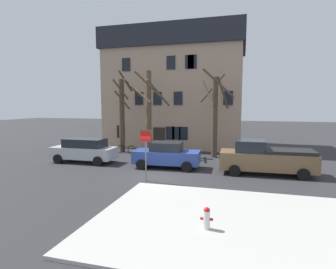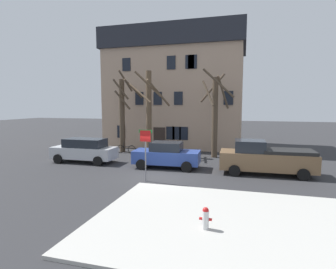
# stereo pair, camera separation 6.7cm
# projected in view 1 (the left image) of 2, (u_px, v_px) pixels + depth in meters

# --- Properties ---
(ground_plane) EXTENTS (120.00, 120.00, 0.00)m
(ground_plane) POSITION_uv_depth(u_px,v_px,m) (157.00, 177.00, 16.02)
(ground_plane) COLOR #2D2D30
(sidewalk_slab) EXTENTS (9.53, 7.28, 0.12)m
(sidewalk_slab) POSITION_uv_depth(u_px,v_px,m) (228.00, 222.00, 9.67)
(sidewalk_slab) COLOR #B7B5AD
(sidewalk_slab) RESTS_ON ground_plane
(building_main) EXTENTS (13.87, 8.29, 11.62)m
(building_main) POSITION_uv_depth(u_px,v_px,m) (176.00, 89.00, 28.75)
(building_main) COLOR tan
(building_main) RESTS_ON ground_plane
(tree_bare_near) EXTENTS (2.07, 2.58, 7.15)m
(tree_bare_near) POSITION_uv_depth(u_px,v_px,m) (122.00, 112.00, 24.10)
(tree_bare_near) COLOR #4C3D2D
(tree_bare_near) RESTS_ON ground_plane
(tree_bare_mid) EXTENTS (3.24, 2.28, 7.02)m
(tree_bare_mid) POSITION_uv_depth(u_px,v_px,m) (149.00, 110.00, 22.81)
(tree_bare_mid) COLOR brown
(tree_bare_mid) RESTS_ON ground_plane
(tree_bare_far) EXTENTS (2.83, 2.86, 6.90)m
(tree_bare_far) POSITION_uv_depth(u_px,v_px,m) (215.00, 113.00, 21.62)
(tree_bare_far) COLOR #4C3D2D
(tree_bare_far) RESTS_ON ground_plane
(car_silver_wagon) EXTENTS (4.72, 2.00, 1.76)m
(car_silver_wagon) POSITION_uv_depth(u_px,v_px,m) (84.00, 150.00, 19.98)
(car_silver_wagon) COLOR #B7BABF
(car_silver_wagon) RESTS_ON ground_plane
(car_blue_sedan) EXTENTS (4.47, 2.16, 1.75)m
(car_blue_sedan) POSITION_uv_depth(u_px,v_px,m) (167.00, 155.00, 18.25)
(car_blue_sedan) COLOR #2D4799
(car_blue_sedan) RESTS_ON ground_plane
(pickup_truck_brown) EXTENTS (5.55, 2.25, 2.06)m
(pickup_truck_brown) POSITION_uv_depth(u_px,v_px,m) (266.00, 158.00, 16.54)
(pickup_truck_brown) COLOR brown
(pickup_truck_brown) RESTS_ON ground_plane
(fire_hydrant) EXTENTS (0.42, 0.22, 0.74)m
(fire_hydrant) POSITION_uv_depth(u_px,v_px,m) (207.00, 218.00, 9.00)
(fire_hydrant) COLOR silver
(fire_hydrant) RESTS_ON sidewalk_slab
(street_sign_pole) EXTENTS (0.76, 0.07, 2.86)m
(street_sign_pole) POSITION_uv_depth(u_px,v_px,m) (146.00, 145.00, 14.90)
(street_sign_pole) COLOR slate
(street_sign_pole) RESTS_ON ground_plane
(bicycle_leaning) EXTENTS (1.75, 0.15, 1.03)m
(bicycle_leaning) POSITION_uv_depth(u_px,v_px,m) (126.00, 149.00, 23.81)
(bicycle_leaning) COLOR black
(bicycle_leaning) RESTS_ON ground_plane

